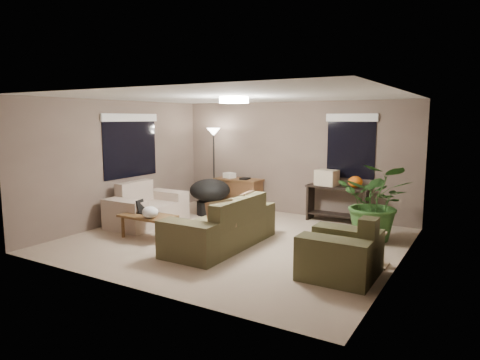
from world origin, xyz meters
The scene contains 20 objects.
room_shell centered at (0.00, 0.00, 1.25)m, with size 5.50×5.50×5.50m.
main_sofa centered at (0.02, -0.39, 0.29)m, with size 0.95×2.20×0.85m.
throw_pillows centered at (0.28, -0.39, 0.65)m, with size 0.38×1.39×0.47m.
loveseat centered at (-2.15, 0.09, 0.30)m, with size 0.90×1.60×0.85m.
armchair centered at (2.16, -0.74, 0.30)m, with size 0.95×1.00×0.85m.
coffee_table centered at (-1.41, -0.67, 0.36)m, with size 1.00×0.55×0.42m.
laptop centered at (-1.58, -0.57, 0.48)m, with size 0.38×0.24×0.24m.
plastic_bag centered at (-1.21, -0.82, 0.52)m, with size 0.29×0.26×0.21m, color white.
desk centered at (-1.20, 2.16, 0.38)m, with size 1.10×0.50×0.75m.
desk_papers centered at (-1.36, 2.15, 0.80)m, with size 0.69×0.29×0.12m.
console_table centered at (1.14, 2.24, 0.44)m, with size 1.30×0.40×0.75m.
pumpkin centered at (1.49, 2.24, 0.87)m, with size 0.28×0.28×0.23m, color orange.
cardboard_box centered at (0.89, 2.24, 0.91)m, with size 0.43×0.32×0.32m, color beige.
papasan_chair centered at (-1.54, 1.48, 0.47)m, with size 1.04×1.04×0.80m.
floor_lamp centered at (-1.83, 2.07, 1.60)m, with size 0.32×0.32×1.91m.
ceiling_fixture centered at (0.00, 0.00, 2.44)m, with size 0.50×0.50×0.10m, color white.
houseplant centered at (2.14, 1.25, 0.54)m, with size 1.24×1.38×1.08m, color #2D5923.
cat_scratching_post centered at (2.48, -0.06, 0.21)m, with size 0.32×0.32×0.50m.
window_left centered at (-2.73, 0.30, 1.78)m, with size 0.05×1.56×1.33m.
window_back centered at (1.30, 2.48, 1.79)m, with size 1.06×0.05×1.33m.
Camera 1 is at (3.83, -6.25, 2.13)m, focal length 32.00 mm.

